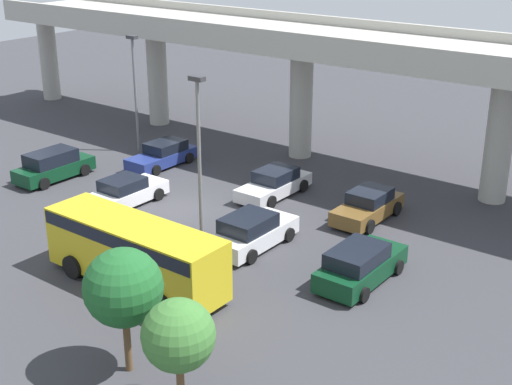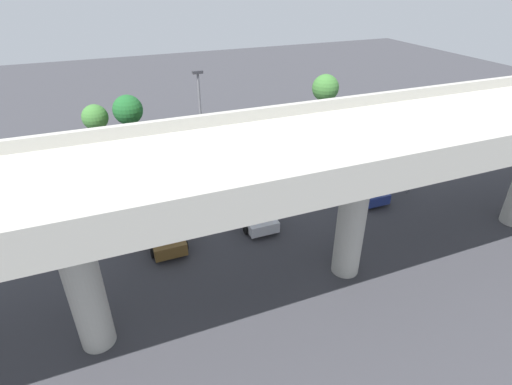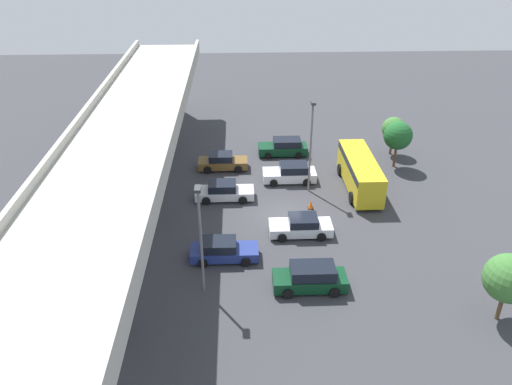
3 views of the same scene
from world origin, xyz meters
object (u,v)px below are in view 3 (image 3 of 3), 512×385
object	(u,v)px
tree_front_right	(393,129)
traffic_cone	(311,205)
parked_car_6	(284,147)
parked_car_1	(223,250)
tree_front_centre	(398,136)
parked_car_0	(311,278)
parked_car_3	(224,191)
parked_car_4	(290,173)
tree_front_left	(509,279)
shuttle_bus	(360,171)
lamp_post_mid_lot	(200,232)
parked_car_5	(222,162)
lamp_post_near_aisle	(311,140)
parked_car_2	(301,226)

from	to	relation	value
tree_front_right	traffic_cone	xyz separation A→B (m)	(-9.92, 9.04, -2.25)
parked_car_6	tree_front_right	world-z (taller)	tree_front_right
parked_car_1	tree_front_centre	size ratio (longest dim) A/B	1.04
parked_car_0	parked_car_3	bearing A→B (deg)	-64.17
traffic_cone	parked_car_3	bearing A→B (deg)	74.97
parked_car_0	tree_front_right	world-z (taller)	tree_front_right
parked_car_4	tree_front_right	xyz separation A→B (m)	(5.20, -10.19, 1.83)
parked_car_4	tree_front_left	distance (m)	20.15
parked_car_1	shuttle_bus	bearing A→B (deg)	40.19
parked_car_3	parked_car_4	world-z (taller)	parked_car_4
parked_car_1	tree_front_left	size ratio (longest dim) A/B	1.06
parked_car_4	tree_front_centre	world-z (taller)	tree_front_centre
lamp_post_mid_lot	parked_car_5	bearing A→B (deg)	-2.73
parked_car_0	lamp_post_near_aisle	size ratio (longest dim) A/B	0.58
parked_car_5	tree_front_centre	world-z (taller)	tree_front_centre
lamp_post_near_aisle	lamp_post_mid_lot	distance (m)	14.78
parked_car_3	traffic_cone	distance (m)	7.06
parked_car_6	tree_front_centre	xyz separation A→B (m)	(-2.98, -9.85, 2.28)
parked_car_2	parked_car_6	world-z (taller)	parked_car_6
lamp_post_mid_lot	tree_front_centre	xyz separation A→B (m)	(16.68, -16.46, -1.24)
parked_car_4	parked_car_5	size ratio (longest dim) A/B	1.03
parked_car_5	parked_car_4	bearing A→B (deg)	-23.62
parked_car_6	traffic_cone	xyz separation A→B (m)	(-10.17, -1.24, -0.43)
lamp_post_mid_lot	traffic_cone	bearing A→B (deg)	-39.58
parked_car_1	tree_front_right	bearing A→B (deg)	45.71
shuttle_bus	lamp_post_mid_lot	bearing A→B (deg)	135.86
parked_car_6	tree_front_right	distance (m)	10.44
parked_car_0	lamp_post_mid_lot	size ratio (longest dim) A/B	0.63
parked_car_0	parked_car_5	size ratio (longest dim) A/B	1.03
parked_car_0	parked_car_6	bearing A→B (deg)	-90.26
parked_car_3	parked_car_5	distance (m)	5.48
parked_car_4	parked_car_3	bearing A→B (deg)	27.00
parked_car_3	shuttle_bus	bearing A→B (deg)	6.99
parked_car_1	tree_front_right	world-z (taller)	tree_front_right
tree_front_left	traffic_cone	bearing A→B (deg)	35.54
lamp_post_mid_lot	tree_front_centre	world-z (taller)	lamp_post_mid_lot
parked_car_1	parked_car_4	bearing A→B (deg)	62.99
parked_car_3	parked_car_2	bearing A→B (deg)	-43.64
parked_car_0	parked_car_3	xyz separation A→B (m)	(11.33, 5.49, -0.12)
parked_car_4	parked_car_6	bearing A→B (deg)	-89.03
parked_car_6	shuttle_bus	bearing A→B (deg)	129.42
parked_car_5	tree_front_right	distance (m)	16.41
lamp_post_mid_lot	tree_front_left	size ratio (longest dim) A/B	1.69
parked_car_4	tree_front_centre	xyz separation A→B (m)	(2.47, -9.76, 2.29)
parked_car_6	parked_car_3	bearing A→B (deg)	56.22
parked_car_1	lamp_post_near_aisle	world-z (taller)	lamp_post_near_aisle
lamp_post_mid_lot	tree_front_centre	size ratio (longest dim) A/B	1.67
traffic_cone	shuttle_bus	bearing A→B (deg)	-54.36
traffic_cone	tree_front_right	bearing A→B (deg)	-42.36
parked_car_2	tree_front_centre	xyz separation A→B (m)	(10.72, -9.81, 2.37)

